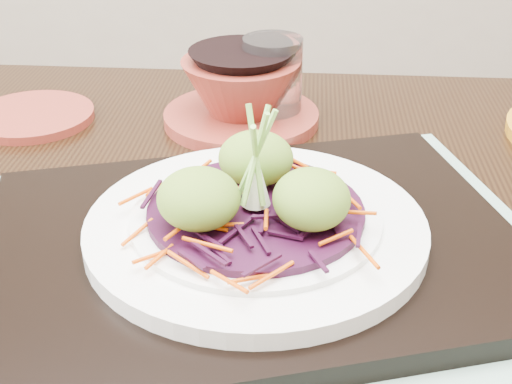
{
  "coord_description": "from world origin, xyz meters",
  "views": [
    {
      "loc": [
        -0.02,
        -0.56,
        1.06
      ],
      "look_at": [
        -0.03,
        -0.04,
        0.77
      ],
      "focal_mm": 50.0,
      "sensor_mm": 36.0,
      "label": 1
    }
  ],
  "objects_px": {
    "serving_tray": "(256,245)",
    "terracotta_bowl_set": "(241,95)",
    "terracotta_side_plate": "(33,116)",
    "dining_table": "(282,293)",
    "water_glass": "(272,80)",
    "white_plate": "(256,226)"
  },
  "relations": [
    {
      "from": "serving_tray",
      "to": "white_plate",
      "type": "distance_m",
      "value": 0.02
    },
    {
      "from": "white_plate",
      "to": "terracotta_side_plate",
      "type": "distance_m",
      "value": 0.39
    },
    {
      "from": "serving_tray",
      "to": "terracotta_side_plate",
      "type": "distance_m",
      "value": 0.39
    },
    {
      "from": "dining_table",
      "to": "white_plate",
      "type": "relative_size",
      "value": 4.27
    },
    {
      "from": "serving_tray",
      "to": "terracotta_side_plate",
      "type": "height_order",
      "value": "serving_tray"
    },
    {
      "from": "dining_table",
      "to": "terracotta_bowl_set",
      "type": "bearing_deg",
      "value": 106.27
    },
    {
      "from": "serving_tray",
      "to": "white_plate",
      "type": "xyz_separation_m",
      "value": [
        0.0,
        0.0,
        0.02
      ]
    },
    {
      "from": "water_glass",
      "to": "white_plate",
      "type": "bearing_deg",
      "value": -93.24
    },
    {
      "from": "terracotta_side_plate",
      "to": "dining_table",
      "type": "bearing_deg",
      "value": -35.7
    },
    {
      "from": "terracotta_side_plate",
      "to": "white_plate",
      "type": "bearing_deg",
      "value": -46.96
    },
    {
      "from": "water_glass",
      "to": "terracotta_bowl_set",
      "type": "distance_m",
      "value": 0.04
    },
    {
      "from": "serving_tray",
      "to": "terracotta_bowl_set",
      "type": "bearing_deg",
      "value": 80.92
    },
    {
      "from": "dining_table",
      "to": "white_plate",
      "type": "bearing_deg",
      "value": -104.36
    },
    {
      "from": "serving_tray",
      "to": "terracotta_bowl_set",
      "type": "distance_m",
      "value": 0.28
    },
    {
      "from": "dining_table",
      "to": "water_glass",
      "type": "relative_size",
      "value": 12.01
    },
    {
      "from": "serving_tray",
      "to": "terracotta_side_plate",
      "type": "bearing_deg",
      "value": 119.96
    },
    {
      "from": "dining_table",
      "to": "water_glass",
      "type": "xyz_separation_m",
      "value": [
        -0.01,
        0.22,
        0.14
      ]
    },
    {
      "from": "terracotta_side_plate",
      "to": "terracotta_bowl_set",
      "type": "height_order",
      "value": "terracotta_bowl_set"
    },
    {
      "from": "serving_tray",
      "to": "terracotta_side_plate",
      "type": "relative_size",
      "value": 2.97
    },
    {
      "from": "terracotta_bowl_set",
      "to": "water_glass",
      "type": "bearing_deg",
      "value": 15.44
    },
    {
      "from": "dining_table",
      "to": "terracotta_bowl_set",
      "type": "height_order",
      "value": "terracotta_bowl_set"
    },
    {
      "from": "terracotta_bowl_set",
      "to": "terracotta_side_plate",
      "type": "bearing_deg",
      "value": 178.92
    }
  ]
}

